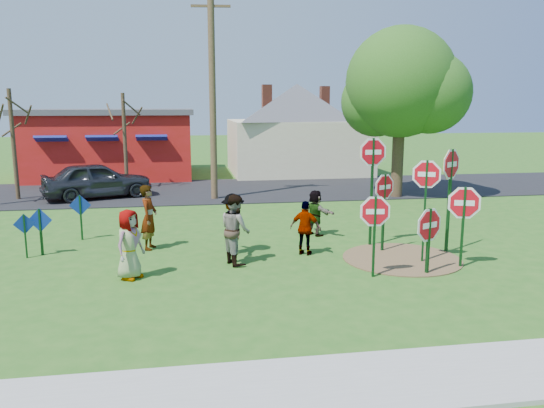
{
  "coord_description": "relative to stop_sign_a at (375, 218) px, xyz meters",
  "views": [
    {
      "loc": [
        -1.21,
        -14.19,
        4.15
      ],
      "look_at": [
        1.1,
        0.2,
        1.41
      ],
      "focal_mm": 35.0,
      "sensor_mm": 36.0,
      "label": 1
    }
  ],
  "objects": [
    {
      "name": "person_a",
      "position": [
        -5.84,
        0.81,
        -0.61
      ],
      "size": [
        0.92,
        1.0,
        1.71
      ],
      "primitive_type": "imported",
      "rotation": [
        0.0,
        0.0,
        0.97
      ],
      "color": "#475393",
      "rests_on": "ground"
    },
    {
      "name": "ground",
      "position": [
        -3.2,
        2.32,
        -1.46
      ],
      "size": [
        120.0,
        120.0,
        0.0
      ],
      "primitive_type": "plane",
      "color": "#265B1A",
      "rests_on": "ground"
    },
    {
      "name": "stop_sign_a",
      "position": [
        0.0,
        0.0,
        0.0
      ],
      "size": [
        1.01,
        0.15,
        2.14
      ],
      "rotation": [
        0.0,
        0.0,
        -0.14
      ],
      "color": "#0F3815",
      "rests_on": "ground"
    },
    {
      "name": "stop_sign_g",
      "position": [
        1.05,
        2.16,
        0.18
      ],
      "size": [
        0.9,
        0.46,
        2.37
      ],
      "rotation": [
        0.0,
        0.0,
        0.46
      ],
      "color": "#0F3815",
      "rests_on": "ground"
    },
    {
      "name": "person_b",
      "position": [
        -5.55,
        3.47,
        -0.52
      ],
      "size": [
        0.59,
        0.77,
        1.89
      ],
      "primitive_type": "imported",
      "rotation": [
        0.0,
        0.0,
        1.35
      ],
      "color": "#27726A",
      "rests_on": "ground"
    },
    {
      "name": "stop_sign_c",
      "position": [
        1.73,
        0.97,
        0.57
      ],
      "size": [
        0.93,
        0.42,
        2.87
      ],
      "rotation": [
        0.0,
        0.0,
        -0.41
      ],
      "color": "#0F3815",
      "rests_on": "ground"
    },
    {
      "name": "road",
      "position": [
        -3.2,
        13.82,
        -1.44
      ],
      "size": [
        120.0,
        7.5,
        0.04
      ],
      "primitive_type": "cube",
      "color": "black",
      "rests_on": "ground"
    },
    {
      "name": "stop_sign_f",
      "position": [
        2.51,
        0.39,
        0.1
      ],
      "size": [
        1.08,
        0.37,
        2.26
      ],
      "rotation": [
        0.0,
        0.0,
        -0.32
      ],
      "color": "#0F3815",
      "rests_on": "ground"
    },
    {
      "name": "blue_diamond_c",
      "position": [
        -8.49,
        3.29,
        -0.63
      ],
      "size": [
        0.67,
        0.12,
        1.34
      ],
      "rotation": [
        0.0,
        0.0,
        -0.15
      ],
      "color": "#0F3815",
      "rests_on": "ground"
    },
    {
      "name": "blue_diamond_d",
      "position": [
        -7.71,
        4.9,
        -0.57
      ],
      "size": [
        0.66,
        0.06,
        1.42
      ],
      "rotation": [
        0.0,
        0.0,
        0.04
      ],
      "color": "#0F3815",
      "rests_on": "ground"
    },
    {
      "name": "person_c",
      "position": [
        -3.21,
        1.65,
        -0.53
      ],
      "size": [
        0.96,
        1.08,
        1.85
      ],
      "primitive_type": "imported",
      "rotation": [
        0.0,
        0.0,
        1.9
      ],
      "color": "brown",
      "rests_on": "ground"
    },
    {
      "name": "person_e",
      "position": [
        -1.21,
        2.16,
        -0.7
      ],
      "size": [
        0.96,
        0.77,
        1.53
      ],
      "primitive_type": "imported",
      "rotation": [
        0.0,
        0.0,
        2.61
      ],
      "color": "#523461",
      "rests_on": "ground"
    },
    {
      "name": "cream_house",
      "position": [
        2.3,
        20.32,
        1.46
      ],
      "size": [
        9.4,
        9.4,
        6.5
      ],
      "color": "beige",
      "rests_on": "ground"
    },
    {
      "name": "leafy_tree",
      "position": [
        5.09,
        10.74,
        3.39
      ],
      "size": [
        5.3,
        4.84,
        7.54
      ],
      "color": "#382819",
      "rests_on": "ground"
    },
    {
      "name": "blue_diamond_b",
      "position": [
        -8.84,
        3.06,
        -0.69
      ],
      "size": [
        0.56,
        0.14,
        1.24
      ],
      "rotation": [
        0.0,
        0.0,
        0.22
      ],
      "color": "#0F3815",
      "rests_on": "ground"
    },
    {
      "name": "utility_pole",
      "position": [
        -3.25,
        11.48,
        3.46
      ],
      "size": [
        2.29,
        0.34,
        9.34
      ],
      "rotation": [
        0.0,
        0.0,
        -0.1
      ],
      "color": "#4C3823",
      "rests_on": "ground"
    },
    {
      "name": "stop_sign_b",
      "position": [
        0.92,
        2.82,
        1.0
      ],
      "size": [
        1.12,
        0.1,
        3.36
      ],
      "rotation": [
        0.0,
        0.0,
        0.07
      ],
      "color": "#0F3815",
      "rests_on": "ground"
    },
    {
      "name": "suv",
      "position": [
        -8.4,
        12.47,
        -0.62
      ],
      "size": [
        5.07,
        3.41,
        1.6
      ],
      "primitive_type": "imported",
      "rotation": [
        0.0,
        0.0,
        1.93
      ],
      "color": "#2F2F34",
      "rests_on": "road"
    },
    {
      "name": "sidewalk",
      "position": [
        -3.2,
        -4.88,
        -1.42
      ],
      "size": [
        22.0,
        1.8,
        0.08
      ],
      "primitive_type": "cube",
      "color": "#9E9E99",
      "rests_on": "ground"
    },
    {
      "name": "person_f",
      "position": [
        -0.4,
        4.32,
        -0.72
      ],
      "size": [
        1.08,
        1.4,
        1.48
      ],
      "primitive_type": "imported",
      "rotation": [
        0.0,
        0.0,
        2.12
      ],
      "color": "#235438",
      "rests_on": "ground"
    },
    {
      "name": "bare_tree_mid",
      "position": [
        -11.86,
        12.76,
        1.67
      ],
      "size": [
        1.8,
        1.8,
        4.84
      ],
      "color": "#382819",
      "rests_on": "ground"
    },
    {
      "name": "stop_sign_d",
      "position": [
        2.82,
        1.76,
        0.79
      ],
      "size": [
        0.97,
        0.66,
        3.1
      ],
      "rotation": [
        0.0,
        0.0,
        0.59
      ],
      "color": "#0F3815",
      "rests_on": "ground"
    },
    {
      "name": "stop_sign_e",
      "position": [
        1.4,
        0.0,
        -0.31
      ],
      "size": [
        1.05,
        0.5,
        1.81
      ],
      "rotation": [
        0.0,
        0.0,
        0.43
      ],
      "color": "#0F3815",
      "rests_on": "ground"
    },
    {
      "name": "bare_tree_east",
      "position": [
        -7.38,
        14.89,
        1.59
      ],
      "size": [
        1.8,
        1.8,
        4.71
      ],
      "color": "#382819",
      "rests_on": "ground"
    },
    {
      "name": "red_building",
      "position": [
        -8.7,
        20.31,
        0.5
      ],
      "size": [
        9.4,
        7.69,
        3.9
      ],
      "color": "#A31810",
      "rests_on": "ground"
    },
    {
      "name": "dirt_patch",
      "position": [
        1.3,
        1.32,
        -1.45
      ],
      "size": [
        3.2,
        3.2,
        0.03
      ],
      "primitive_type": "cylinder",
      "color": "brown",
      "rests_on": "ground"
    },
    {
      "name": "person_d",
      "position": [
        -3.19,
        2.58,
        -0.6
      ],
      "size": [
        0.73,
        1.16,
        1.72
      ],
      "primitive_type": "imported",
      "rotation": [
        0.0,
        0.0,
        1.65
      ],
      "color": "#38373C",
      "rests_on": "ground"
    }
  ]
}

